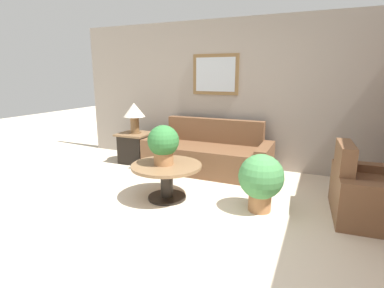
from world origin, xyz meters
TOP-DOWN VIEW (x-y plane):
  - ground_plane at (0.00, 0.00)m, footprint 20.00×20.00m
  - wall_back at (-0.01, 2.72)m, footprint 6.87×0.09m
  - couch_main at (-0.54, 2.15)m, footprint 2.14×0.87m
  - armchair at (1.85, 1.26)m, footprint 0.96×1.05m
  - coffee_table at (-0.62, 0.81)m, footprint 0.94×0.94m
  - side_table at (-2.00, 2.11)m, footprint 0.59×0.59m
  - table_lamp at (-2.00, 2.11)m, footprint 0.40×0.40m
  - potted_plant_on_table at (-0.66, 0.81)m, footprint 0.42×0.42m
  - potted_plant_floor at (0.61, 0.95)m, footprint 0.55×0.55m

SIDE VIEW (x-z plane):
  - ground_plane at x=0.00m, z-range 0.00..0.00m
  - armchair at x=1.85m, z-range -0.15..0.73m
  - couch_main at x=-0.54m, z-range -0.15..0.73m
  - side_table at x=-2.00m, z-range 0.01..0.57m
  - coffee_table at x=-0.62m, z-range 0.11..0.59m
  - potted_plant_floor at x=0.61m, z-range 0.05..0.77m
  - potted_plant_on_table at x=-0.66m, z-range 0.51..1.03m
  - table_lamp at x=-2.00m, z-range 0.67..1.24m
  - wall_back at x=-0.01m, z-range 0.01..2.61m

